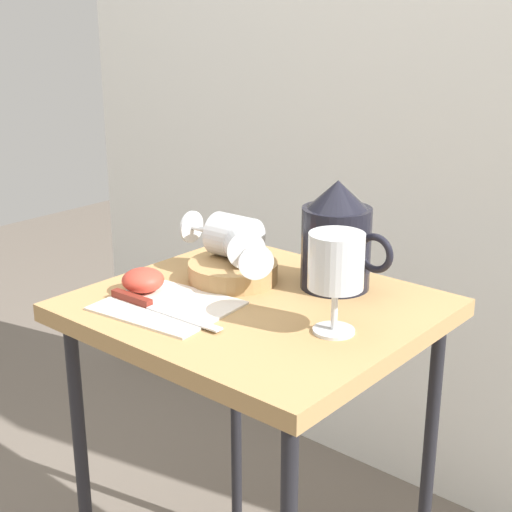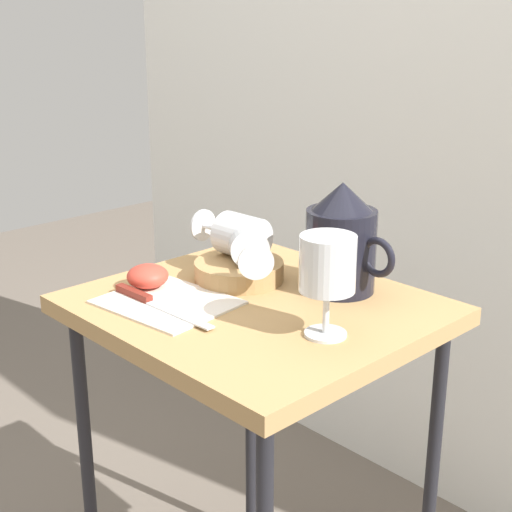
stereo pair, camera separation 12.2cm
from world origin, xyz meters
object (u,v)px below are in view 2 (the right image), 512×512
(wine_glass_tipped_far, at_px, (240,236))
(knife, at_px, (148,300))
(table, at_px, (256,343))
(wine_glass_tipped_near, at_px, (248,244))
(wine_glass_upright, at_px, (327,269))
(pitcher, at_px, (341,248))
(apple_half_left, at_px, (148,276))
(basket_tray, at_px, (239,271))

(wine_glass_tipped_far, relative_size, knife, 0.64)
(table, height_order, wine_glass_tipped_far, wine_glass_tipped_far)
(wine_glass_tipped_near, bearing_deg, wine_glass_upright, -16.77)
(pitcher, distance_m, knife, 0.34)
(table, bearing_deg, knife, -128.86)
(wine_glass_tipped_near, xyz_separation_m, apple_half_left, (-0.09, -0.15, -0.05))
(basket_tray, height_order, apple_half_left, apple_half_left)
(wine_glass_upright, bearing_deg, wine_glass_tipped_far, 162.75)
(table, height_order, apple_half_left, apple_half_left)
(basket_tray, relative_size, wine_glass_tipped_far, 1.07)
(wine_glass_tipped_near, bearing_deg, apple_half_left, -120.59)
(pitcher, relative_size, wine_glass_upright, 1.22)
(pitcher, xyz_separation_m, wine_glass_upright, (0.11, -0.16, 0.03))
(basket_tray, bearing_deg, wine_glass_tipped_far, 133.09)
(pitcher, relative_size, wine_glass_tipped_near, 1.21)
(basket_tray, height_order, wine_glass_tipped_near, wine_glass_tipped_near)
(table, height_order, wine_glass_tipped_near, wine_glass_tipped_near)
(table, bearing_deg, wine_glass_tipped_far, 148.59)
(wine_glass_tipped_far, bearing_deg, knife, -88.77)
(table, relative_size, apple_half_left, 10.02)
(basket_tray, height_order, wine_glass_tipped_far, wine_glass_tipped_far)
(apple_half_left, relative_size, knife, 0.31)
(table, bearing_deg, pitcher, 66.65)
(pitcher, height_order, knife, pitcher)
(apple_half_left, bearing_deg, wine_glass_tipped_far, 71.40)
(wine_glass_tipped_near, bearing_deg, table, -35.38)
(basket_tray, relative_size, knife, 0.68)
(wine_glass_upright, xyz_separation_m, wine_glass_tipped_far, (-0.28, 0.09, -0.03))
(wine_glass_tipped_near, height_order, apple_half_left, wine_glass_tipped_near)
(table, xyz_separation_m, pitcher, (0.06, 0.14, 0.15))
(apple_half_left, bearing_deg, table, 29.01)
(table, bearing_deg, wine_glass_tipped_near, 144.62)
(wine_glass_tipped_near, xyz_separation_m, wine_glass_tipped_far, (-0.03, 0.01, 0.01))
(table, xyz_separation_m, basket_tray, (-0.10, 0.05, 0.09))
(pitcher, bearing_deg, wine_glass_upright, -56.03)
(wine_glass_tipped_far, distance_m, apple_half_left, 0.18)
(knife, bearing_deg, wine_glass_tipped_near, 81.27)
(table, relative_size, wine_glass_upright, 4.65)
(basket_tray, bearing_deg, pitcher, 30.50)
(wine_glass_upright, bearing_deg, wine_glass_tipped_near, 163.23)
(basket_tray, relative_size, wine_glass_upright, 1.03)
(wine_glass_upright, distance_m, apple_half_left, 0.36)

